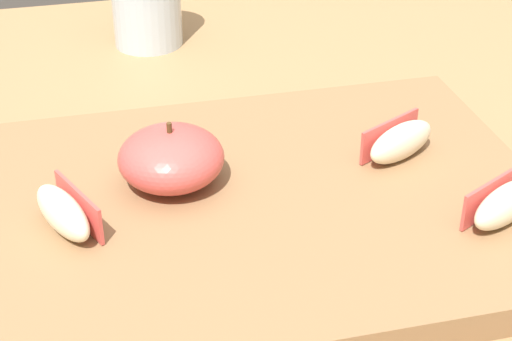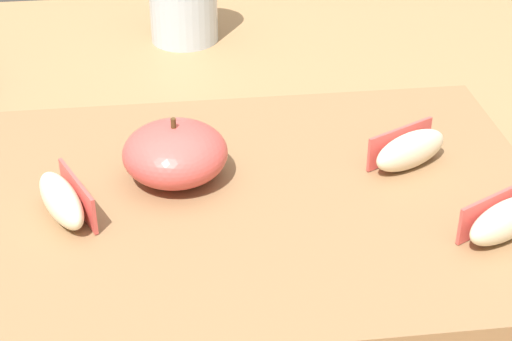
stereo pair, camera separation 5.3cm
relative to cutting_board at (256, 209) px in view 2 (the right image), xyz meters
The scene contains 6 objects.
dining_table 0.14m from the cutting_board, 140.86° to the left, with size 1.50×0.81×0.76m.
cutting_board is the anchor object (origin of this frame).
apple_half_skin_up 0.07m from the cutting_board, 150.76° to the left, with size 0.07×0.07×0.05m.
apple_wedge_front 0.13m from the cutting_board, behind, with size 0.05×0.06×0.03m.
apple_wedge_left 0.12m from the cutting_board, 12.15° to the left, with size 0.06×0.05×0.03m.
apple_wedge_middle 0.16m from the cutting_board, 24.26° to the right, with size 0.06×0.05×0.03m.
Camera 2 is at (0.01, -0.52, 1.09)m, focal length 58.29 mm.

